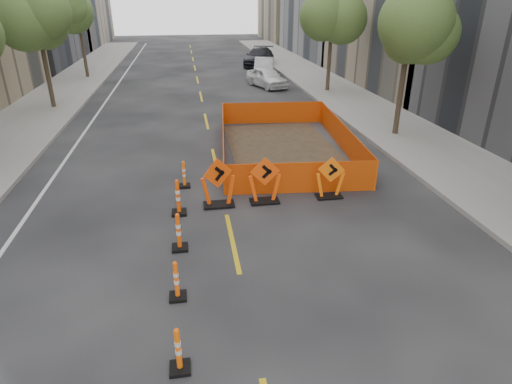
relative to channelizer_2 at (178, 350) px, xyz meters
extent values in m
plane|color=black|center=(1.37, 0.08, -0.46)|extent=(140.00, 140.00, 0.00)
cube|color=gray|center=(10.37, 12.08, -0.38)|extent=(4.00, 90.00, 0.15)
cylinder|color=#382B1E|center=(-7.03, 20.08, 1.12)|extent=(0.24, 0.24, 3.15)
sphere|color=#445D28|center=(-7.03, 20.08, 4.09)|extent=(2.80, 2.80, 2.80)
cylinder|color=#382B1E|center=(-7.03, 30.08, 1.12)|extent=(0.24, 0.24, 3.15)
sphere|color=#445D28|center=(-7.03, 30.08, 4.09)|extent=(2.80, 2.80, 2.80)
cylinder|color=#382B1E|center=(9.77, 12.08, 1.12)|extent=(0.24, 0.24, 3.15)
sphere|color=#445D28|center=(9.77, 12.08, 4.09)|extent=(2.80, 2.80, 2.80)
cylinder|color=#382B1E|center=(9.77, 22.08, 1.12)|extent=(0.24, 0.24, 3.15)
sphere|color=#445D28|center=(9.77, 22.08, 4.09)|extent=(2.80, 2.80, 2.80)
imported|color=white|center=(6.11, 24.46, 0.21)|extent=(2.77, 4.21, 1.33)
imported|color=#A8A7AC|center=(6.74, 29.11, 0.23)|extent=(2.28, 4.40, 1.38)
imported|color=black|center=(7.27, 34.49, 0.32)|extent=(3.83, 5.78, 1.56)
camera|label=1|loc=(0.42, -5.56, 5.42)|focal=30.00mm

